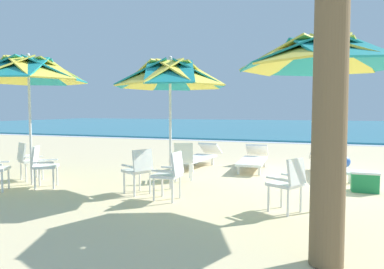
{
  "coord_description": "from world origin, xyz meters",
  "views": [
    {
      "loc": [
        0.1,
        -8.42,
        1.6
      ],
      "look_at": [
        -2.75,
        -0.41,
        1.0
      ],
      "focal_mm": 32.78,
      "sensor_mm": 36.0,
      "label": 1
    }
  ],
  "objects_px": {
    "plastic_chair_1": "(139,168)",
    "beachgoer_seated": "(340,143)",
    "sun_lounger_1": "(253,159)",
    "beach_umbrella_0": "(320,55)",
    "plastic_chair_6": "(42,164)",
    "plastic_chair_0": "(289,181)",
    "beach_umbrella_2": "(28,71)",
    "plastic_chair_5": "(28,159)",
    "plastic_chair_3": "(171,172)",
    "cooler_box": "(365,181)",
    "beach_ball": "(345,162)",
    "beach_umbrella_1": "(170,76)",
    "plastic_chair_2": "(183,159)",
    "sun_lounger_0": "(329,165)",
    "sun_lounger_2": "(198,157)"
  },
  "relations": [
    {
      "from": "sun_lounger_1",
      "to": "sun_lounger_2",
      "type": "xyz_separation_m",
      "value": [
        -1.56,
        -0.07,
        0.0
      ]
    },
    {
      "from": "beach_umbrella_0",
      "to": "sun_lounger_1",
      "type": "height_order",
      "value": "beach_umbrella_0"
    },
    {
      "from": "beach_umbrella_1",
      "to": "plastic_chair_1",
      "type": "distance_m",
      "value": 1.92
    },
    {
      "from": "plastic_chair_1",
      "to": "beachgoer_seated",
      "type": "distance_m",
      "value": 9.91
    },
    {
      "from": "plastic_chair_0",
      "to": "cooler_box",
      "type": "bearing_deg",
      "value": 56.41
    },
    {
      "from": "plastic_chair_3",
      "to": "plastic_chair_1",
      "type": "bearing_deg",
      "value": 164.34
    },
    {
      "from": "sun_lounger_1",
      "to": "beach_umbrella_0",
      "type": "bearing_deg",
      "value": -66.02
    },
    {
      "from": "plastic_chair_2",
      "to": "cooler_box",
      "type": "bearing_deg",
      "value": 2.43
    },
    {
      "from": "plastic_chair_5",
      "to": "sun_lounger_1",
      "type": "xyz_separation_m",
      "value": [
        4.56,
        3.2,
        -0.22
      ]
    },
    {
      "from": "plastic_chair_0",
      "to": "beach_umbrella_1",
      "type": "bearing_deg",
      "value": 159.37
    },
    {
      "from": "plastic_chair_3",
      "to": "beachgoer_seated",
      "type": "distance_m",
      "value": 9.83
    },
    {
      "from": "beach_ball",
      "to": "plastic_chair_3",
      "type": "bearing_deg",
      "value": -122.95
    },
    {
      "from": "beach_umbrella_0",
      "to": "sun_lounger_0",
      "type": "distance_m",
      "value": 3.91
    },
    {
      "from": "plastic_chair_3",
      "to": "beach_umbrella_1",
      "type": "bearing_deg",
      "value": 113.18
    },
    {
      "from": "beach_umbrella_2",
      "to": "plastic_chair_5",
      "type": "xyz_separation_m",
      "value": [
        -0.42,
        0.34,
        -1.92
      ]
    },
    {
      "from": "plastic_chair_2",
      "to": "plastic_chair_0",
      "type": "bearing_deg",
      "value": -36.31
    },
    {
      "from": "plastic_chair_6",
      "to": "beachgoer_seated",
      "type": "xyz_separation_m",
      "value": [
        6.18,
        9.22,
        -0.2
      ]
    },
    {
      "from": "plastic_chair_5",
      "to": "cooler_box",
      "type": "relative_size",
      "value": 1.73
    },
    {
      "from": "plastic_chair_1",
      "to": "beach_umbrella_2",
      "type": "bearing_deg",
      "value": -179.75
    },
    {
      "from": "beach_umbrella_1",
      "to": "beach_umbrella_2",
      "type": "height_order",
      "value": "beach_umbrella_2"
    },
    {
      "from": "sun_lounger_2",
      "to": "plastic_chair_1",
      "type": "bearing_deg",
      "value": -90.11
    },
    {
      "from": "plastic_chair_6",
      "to": "beachgoer_seated",
      "type": "relative_size",
      "value": 0.94
    },
    {
      "from": "plastic_chair_2",
      "to": "sun_lounger_2",
      "type": "bearing_deg",
      "value": 98.93
    },
    {
      "from": "plastic_chair_3",
      "to": "beach_ball",
      "type": "relative_size",
      "value": 2.78
    },
    {
      "from": "plastic_chair_3",
      "to": "plastic_chair_0",
      "type": "bearing_deg",
      "value": -2.66
    },
    {
      "from": "beach_umbrella_1",
      "to": "plastic_chair_2",
      "type": "relative_size",
      "value": 3.07
    },
    {
      "from": "beachgoer_seated",
      "to": "cooler_box",
      "type": "bearing_deg",
      "value": -89.89
    },
    {
      "from": "plastic_chair_2",
      "to": "sun_lounger_1",
      "type": "xyz_separation_m",
      "value": [
        1.25,
        2.03,
        -0.22
      ]
    },
    {
      "from": "plastic_chair_6",
      "to": "beachgoer_seated",
      "type": "height_order",
      "value": "beachgoer_seated"
    },
    {
      "from": "plastic_chair_0",
      "to": "plastic_chair_3",
      "type": "xyz_separation_m",
      "value": [
        -2.03,
        0.09,
        0.0
      ]
    },
    {
      "from": "plastic_chair_1",
      "to": "plastic_chair_2",
      "type": "bearing_deg",
      "value": 78.1
    },
    {
      "from": "beach_ball",
      "to": "beach_umbrella_0",
      "type": "bearing_deg",
      "value": -98.76
    },
    {
      "from": "beach_umbrella_2",
      "to": "beach_ball",
      "type": "height_order",
      "value": "beach_umbrella_2"
    },
    {
      "from": "sun_lounger_0",
      "to": "plastic_chair_1",
      "type": "bearing_deg",
      "value": -137.52
    },
    {
      "from": "beachgoer_seated",
      "to": "plastic_chair_6",
      "type": "bearing_deg",
      "value": -123.85
    },
    {
      "from": "beach_umbrella_2",
      "to": "plastic_chair_5",
      "type": "relative_size",
      "value": 3.21
    },
    {
      "from": "beach_umbrella_0",
      "to": "beach_umbrella_2",
      "type": "relative_size",
      "value": 1.0
    },
    {
      "from": "beach_umbrella_2",
      "to": "sun_lounger_1",
      "type": "distance_m",
      "value": 5.84
    },
    {
      "from": "plastic_chair_3",
      "to": "beach_ball",
      "type": "bearing_deg",
      "value": 57.05
    },
    {
      "from": "beachgoer_seated",
      "to": "plastic_chair_0",
      "type": "bearing_deg",
      "value": -97.83
    },
    {
      "from": "plastic_chair_6",
      "to": "beachgoer_seated",
      "type": "bearing_deg",
      "value": 56.15
    },
    {
      "from": "beach_umbrella_1",
      "to": "cooler_box",
      "type": "xyz_separation_m",
      "value": [
        3.67,
        1.07,
        -2.07
      ]
    },
    {
      "from": "plastic_chair_6",
      "to": "beach_umbrella_1",
      "type": "bearing_deg",
      "value": 16.73
    },
    {
      "from": "beach_umbrella_0",
      "to": "beach_ball",
      "type": "height_order",
      "value": "beach_umbrella_0"
    },
    {
      "from": "plastic_chair_2",
      "to": "plastic_chair_5",
      "type": "height_order",
      "value": "same"
    },
    {
      "from": "plastic_chair_3",
      "to": "plastic_chair_6",
      "type": "relative_size",
      "value": 1.0
    },
    {
      "from": "beach_umbrella_0",
      "to": "plastic_chair_0",
      "type": "bearing_deg",
      "value": -152.93
    },
    {
      "from": "sun_lounger_2",
      "to": "sun_lounger_0",
      "type": "bearing_deg",
      "value": -4.94
    },
    {
      "from": "beach_umbrella_2",
      "to": "sun_lounger_1",
      "type": "relative_size",
      "value": 1.28
    },
    {
      "from": "cooler_box",
      "to": "plastic_chair_5",
      "type": "bearing_deg",
      "value": -169.32
    }
  ]
}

